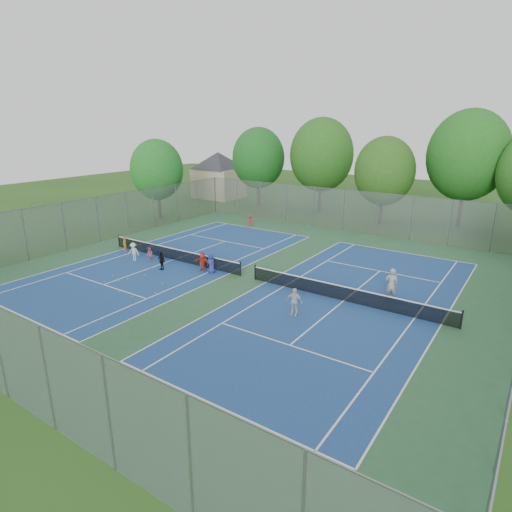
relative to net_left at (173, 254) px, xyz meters
The scene contains 37 objects.
ground 7.01m from the net_left, ahead, with size 120.00×120.00×0.00m, color #254F18.
court_pad 7.01m from the net_left, ahead, with size 32.00×32.00×0.01m, color #295734.
court_left 0.44m from the net_left, ahead, with size 10.97×23.77×0.01m, color navy.
court_right 14.01m from the net_left, ahead, with size 10.97×23.77×0.01m, color navy.
net_left is the anchor object (origin of this frame).
net_right 14.00m from the net_left, ahead, with size 12.87×0.10×0.91m, color black.
fence_north 17.53m from the net_left, 66.37° to the left, with size 32.00×0.10×4.00m, color gray.
fence_west 9.13m from the net_left, behind, with size 32.00×0.10×4.00m, color gray.
house 28.55m from the net_left, 122.01° to the left, with size 11.03×11.03×7.30m.
tree_nw 23.72m from the net_left, 107.65° to the left, with size 6.40×6.40×9.58m.
tree_nl 23.81m from the net_left, 87.51° to the left, with size 7.20×7.20×10.69m.
tree_nc 23.38m from the net_left, 66.80° to the left, with size 6.00×6.00×8.85m.
tree_nr 29.59m from the net_left, 56.31° to the left, with size 7.60×7.60×11.42m.
tree_side_w 16.34m from the net_left, 140.19° to the left, with size 5.60×5.60×8.47m.
ball_crate 1.04m from the net_left, 118.90° to the right, with size 0.34×0.34×0.29m, color #1841B4.
ball_hopper 3.07m from the net_left, ahead, with size 0.24×0.24×0.48m, color green.
student_a 4.95m from the net_left, behind, with size 0.45×0.29×1.23m, color orange.
student_b 1.77m from the net_left, 136.07° to the right, with size 0.52×0.40×1.06m, color #D25171.
student_c 3.01m from the net_left, 142.84° to the right, with size 0.91×0.52×1.41m, color beige.
student_d 2.31m from the net_left, 66.47° to the right, with size 0.78×0.32×1.32m, color black.
student_e 4.34m from the net_left, ahead, with size 0.69×0.45×1.41m, color navy.
student_f 3.64m from the net_left, 10.96° to the right, with size 1.29×0.41×1.40m, color red.
child_far_baseline 12.26m from the net_left, 96.37° to the left, with size 0.76×0.44×1.17m, color red.
instructor 16.31m from the net_left, ahead, with size 0.73×0.48×2.01m, color gray.
teen_court_b 12.92m from the net_left, 14.94° to the right, with size 0.93×0.39×1.59m, color silver.
tennis_ball_0 5.13m from the net_left, 98.66° to the right, with size 0.07×0.07×0.07m, color #C8D932.
tennis_ball_1 6.50m from the net_left, 90.93° to the right, with size 0.07×0.07×0.07m, color #B9CC2F.
tennis_ball_2 6.78m from the net_left, 54.89° to the right, with size 0.07×0.07×0.07m, color yellow.
tennis_ball_3 4.86m from the net_left, 157.92° to the right, with size 0.07×0.07×0.07m, color #C2D331.
tennis_ball_4 6.89m from the net_left, 74.08° to the right, with size 0.07×0.07×0.07m, color #BDDC33.
tennis_ball_5 6.11m from the net_left, 93.22° to the right, with size 0.07×0.07×0.07m, color #BADA32.
tennis_ball_6 5.20m from the net_left, 53.11° to the right, with size 0.07×0.07×0.07m, color #CBD631.
tennis_ball_7 3.80m from the net_left, 76.40° to the right, with size 0.07×0.07×0.07m, color #ACC22D.
tennis_ball_8 1.75m from the net_left, 142.19° to the right, with size 0.07×0.07×0.07m, color #B8D331.
tennis_ball_9 5.43m from the net_left, 86.86° to the right, with size 0.07×0.07×0.07m, color #C1DF34.
tennis_ball_10 4.90m from the net_left, 83.89° to the right, with size 0.07×0.07×0.07m, color #ABCD2F.
tennis_ball_11 7.43m from the net_left, 64.76° to the right, with size 0.07×0.07×0.07m, color #BED230.
Camera 1 is at (15.88, -22.25, 10.19)m, focal length 30.00 mm.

